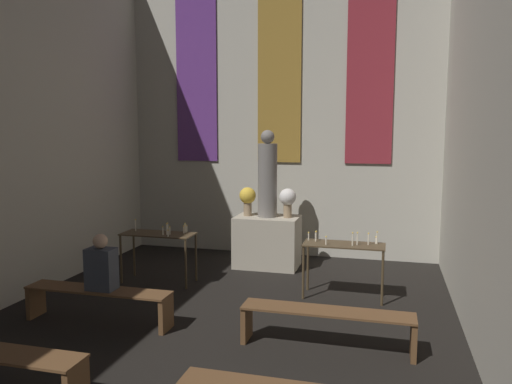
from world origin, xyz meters
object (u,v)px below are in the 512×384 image
altar (267,242)px  candle_rack_left (159,240)px  candle_rack_right (344,251)px  statue (267,177)px  pew_back_right (327,320)px  person_seated (101,266)px  flower_vase_left (248,198)px  flower_vase_right (288,199)px  pew_back_left (98,298)px

altar → candle_rack_left: 2.04m
altar → candle_rack_right: (1.49, -1.37, 0.24)m
statue → altar: bearing=0.0°
pew_back_right → person_seated: 2.90m
altar → flower_vase_left: (-0.37, 0.00, 0.79)m
candle_rack_left → person_seated: 1.81m
flower_vase_right → candle_rack_left: bearing=-143.5°
statue → candle_rack_left: statue is taller
flower_vase_right → pew_back_left: flower_vase_right is taller
statue → candle_rack_right: 2.23m
altar → flower_vase_right: 0.87m
pew_back_left → candle_rack_left: bearing=90.7°
candle_rack_left → candle_rack_right: (2.97, 0.00, 0.00)m
flower_vase_left → flower_vase_right: bearing=0.0°
altar → statue: bearing=0.0°
flower_vase_left → candle_rack_right: flower_vase_left is taller
candle_rack_left → candle_rack_right: 2.97m
candle_rack_right → flower_vase_right: bearing=129.3°
candle_rack_left → flower_vase_right: bearing=36.5°
statue → candle_rack_left: size_ratio=1.31×
candle_rack_right → pew_back_right: 1.85m
flower_vase_left → candle_rack_left: bearing=-129.1°
flower_vase_right → pew_back_right: size_ratio=0.27×
candle_rack_right → pew_back_left: (-2.95, -1.81, -0.37)m
pew_back_left → statue: bearing=65.3°
candle_rack_left → candle_rack_right: bearing=0.0°
flower_vase_right → person_seated: 3.67m
statue → person_seated: statue is taller
flower_vase_left → altar: bearing=0.0°
altar → pew_back_right: altar is taller
pew_back_left → pew_back_right: size_ratio=1.00×
altar → pew_back_left: altar is taller
flower_vase_right → statue: bearing=180.0°
altar → person_seated: size_ratio=1.58×
flower_vase_left → pew_back_left: 3.49m
pew_back_left → altar: bearing=65.3°
candle_rack_left → flower_vase_left: bearing=50.9°
pew_back_right → person_seated: (-2.86, 0.00, 0.44)m
statue → flower_vase_left: bearing=180.0°
candle_rack_right → pew_back_right: bearing=-90.9°
flower_vase_left → pew_back_right: size_ratio=0.27×
candle_rack_left → pew_back_left: size_ratio=0.61×
pew_back_left → pew_back_right: (2.93, 0.00, 0.00)m
flower_vase_right → pew_back_right: bearing=-71.0°
person_seated → pew_back_right: bearing=-0.0°
pew_back_right → candle_rack_left: bearing=148.4°
pew_back_left → person_seated: 0.44m
flower_vase_right → pew_back_left: bearing=-119.9°
pew_back_left → person_seated: person_seated is taller
altar → candle_rack_left: size_ratio=0.96×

